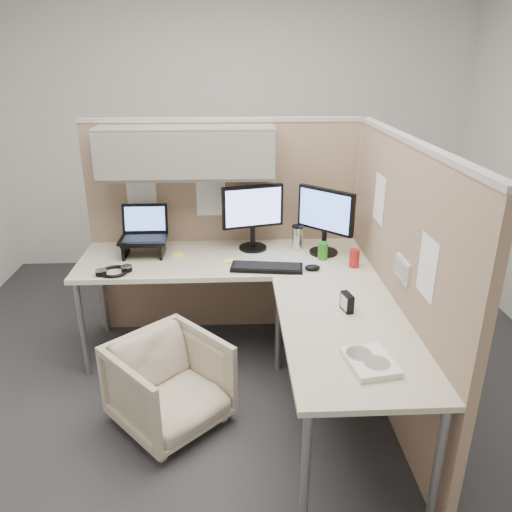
{
  "coord_description": "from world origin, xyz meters",
  "views": [
    {
      "loc": [
        -0.04,
        -2.67,
        2.03
      ],
      "look_at": [
        0.1,
        0.25,
        0.85
      ],
      "focal_mm": 35.0,
      "sensor_mm": 36.0,
      "label": 1
    }
  ],
  "objects_px": {
    "monitor_left": "(253,212)",
    "keyboard": "(267,268)",
    "office_chair": "(169,380)",
    "desk": "(261,288)"
  },
  "relations": [
    {
      "from": "monitor_left",
      "to": "keyboard",
      "type": "height_order",
      "value": "monitor_left"
    },
    {
      "from": "keyboard",
      "to": "office_chair",
      "type": "bearing_deg",
      "value": -128.44
    },
    {
      "from": "desk",
      "to": "monitor_left",
      "type": "relative_size",
      "value": 4.29
    },
    {
      "from": "office_chair",
      "to": "keyboard",
      "type": "bearing_deg",
      "value": 1.34
    },
    {
      "from": "desk",
      "to": "office_chair",
      "type": "distance_m",
      "value": 0.78
    },
    {
      "from": "monitor_left",
      "to": "keyboard",
      "type": "bearing_deg",
      "value": -93.45
    },
    {
      "from": "monitor_left",
      "to": "keyboard",
      "type": "xyz_separation_m",
      "value": [
        0.08,
        -0.38,
        -0.26
      ]
    },
    {
      "from": "desk",
      "to": "office_chair",
      "type": "relative_size",
      "value": 3.42
    },
    {
      "from": "monitor_left",
      "to": "office_chair",
      "type": "bearing_deg",
      "value": -133.53
    },
    {
      "from": "monitor_left",
      "to": "keyboard",
      "type": "relative_size",
      "value": 1.0
    }
  ]
}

